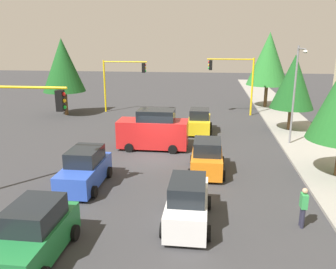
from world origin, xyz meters
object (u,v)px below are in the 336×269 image
(pedestrian_crossing, at_px, (303,206))
(car_green, at_px, (34,234))
(traffic_signal_far_left, at_px, (234,75))
(car_orange, at_px, (207,158))
(tree_roadside_mid, at_px, (293,82))
(car_yellow, at_px, (199,122))
(tree_opposite_side, at_px, (63,65))
(traffic_signal_near_right, at_px, (15,118))
(car_white, at_px, (188,203))
(delivery_van_red, at_px, (153,131))
(traffic_signal_far_right, at_px, (122,76))
(car_blue, at_px, (85,169))
(street_lamp_curbside, at_px, (296,86))
(tree_roadside_far, at_px, (269,59))

(pedestrian_crossing, bearing_deg, car_green, -71.55)
(traffic_signal_far_left, distance_m, car_orange, 16.57)
(tree_roadside_mid, distance_m, car_yellow, 8.17)
(tree_opposite_side, bearing_deg, traffic_signal_near_right, 16.53)
(tree_opposite_side, bearing_deg, car_white, 34.43)
(traffic_signal_far_left, bearing_deg, tree_opposite_side, -83.17)
(delivery_van_red, bearing_deg, pedestrian_crossing, 38.63)
(traffic_signal_far_right, relative_size, car_blue, 1.29)
(traffic_signal_far_left, bearing_deg, street_lamp_curbside, 18.64)
(tree_roadside_far, bearing_deg, car_white, -14.94)
(car_green, bearing_deg, tree_roadside_mid, 146.46)
(traffic_signal_far_left, xyz_separation_m, tree_roadside_far, (-4.00, 3.80, 1.34))
(car_orange, bearing_deg, car_white, -7.15)
(car_white, distance_m, pedestrian_crossing, 4.65)
(traffic_signal_far_left, distance_m, car_green, 26.36)
(tree_roadside_far, bearing_deg, car_yellow, -31.46)
(car_green, bearing_deg, pedestrian_crossing, 108.45)
(pedestrian_crossing, bearing_deg, traffic_signal_far_left, -175.90)
(tree_roadside_far, relative_size, delivery_van_red, 1.70)
(street_lamp_curbside, bearing_deg, delivery_van_red, -80.51)
(tree_opposite_side, bearing_deg, car_green, 20.39)
(traffic_signal_far_right, xyz_separation_m, pedestrian_crossing, (21.61, 12.89, -2.88))
(tree_roadside_far, bearing_deg, tree_opposite_side, -73.69)
(traffic_signal_far_left, bearing_deg, car_white, -8.06)
(car_green, bearing_deg, traffic_signal_far_left, 161.75)
(traffic_signal_near_right, relative_size, car_blue, 1.31)
(street_lamp_curbside, relative_size, tree_opposite_side, 0.93)
(tree_opposite_side, height_order, car_yellow, tree_opposite_side)
(delivery_van_red, relative_size, pedestrian_crossing, 2.82)
(street_lamp_curbside, height_order, tree_roadside_mid, street_lamp_curbside)
(tree_roadside_far, relative_size, tree_opposite_side, 1.08)
(traffic_signal_near_right, bearing_deg, traffic_signal_far_left, 150.42)
(tree_roadside_far, xyz_separation_m, tree_roadside_mid, (10.00, 0.50, -1.27))
(car_white, bearing_deg, car_yellow, -179.96)
(delivery_van_red, bearing_deg, tree_opposite_side, -133.42)
(traffic_signal_far_left, xyz_separation_m, delivery_van_red, (12.00, -6.13, -2.73))
(traffic_signal_far_left, relative_size, car_green, 1.39)
(tree_opposite_side, xyz_separation_m, car_yellow, (5.29, 13.59, -4.04))
(traffic_signal_far_left, bearing_deg, car_orange, -8.38)
(street_lamp_curbside, xyz_separation_m, tree_roadside_mid, (-4.39, 0.80, -0.26))
(traffic_signal_near_right, bearing_deg, car_yellow, 147.01)
(traffic_signal_far_right, relative_size, car_yellow, 1.46)
(tree_opposite_side, bearing_deg, tree_roadside_far, 106.31)
(street_lamp_curbside, distance_m, tree_roadside_far, 14.43)
(car_yellow, bearing_deg, tree_roadside_mid, 99.87)
(tree_roadside_mid, relative_size, pedestrian_crossing, 3.68)
(traffic_signal_near_right, bearing_deg, car_green, 33.01)
(car_yellow, bearing_deg, car_green, -16.17)
(car_green, xyz_separation_m, car_orange, (-8.75, 5.82, -0.00))
(tree_roadside_mid, bearing_deg, delivery_van_red, -60.09)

